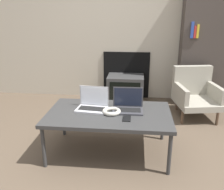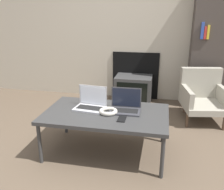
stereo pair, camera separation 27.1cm
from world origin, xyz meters
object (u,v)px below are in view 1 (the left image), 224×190
object	(u,v)px
tv	(125,89)
armchair	(195,92)
headphones	(112,111)
laptop_left	(93,104)
laptop_right	(128,105)
phone	(127,118)

from	to	relation	value
tv	armchair	size ratio (longest dim) A/B	0.84
headphones	armchair	xyz separation A→B (m)	(1.06, 1.14, -0.13)
laptop_left	headphones	size ratio (longest dim) A/B	1.78
laptop_right	headphones	distance (m)	0.19
laptop_left	armchair	distance (m)	1.65
laptop_left	tv	size ratio (longest dim) A/B	0.58
tv	laptop_left	bearing A→B (deg)	-100.44
laptop_right	armchair	world-z (taller)	armchair
armchair	headphones	bearing A→B (deg)	-142.83
laptop_right	tv	size ratio (longest dim) A/B	0.55
phone	tv	bearing A→B (deg)	93.21
laptop_left	laptop_right	distance (m)	0.37
headphones	tv	world-z (taller)	headphones
headphones	phone	distance (m)	0.20
phone	laptop_left	bearing A→B (deg)	148.59
laptop_left	phone	distance (m)	0.43
laptop_right	headphones	bearing A→B (deg)	-148.35
laptop_right	headphones	xyz separation A→B (m)	(-0.16, -0.10, -0.03)
headphones	phone	world-z (taller)	headphones
phone	armchair	size ratio (longest dim) A/B	0.20
phone	headphones	bearing A→B (deg)	142.36
tv	armchair	world-z (taller)	armchair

